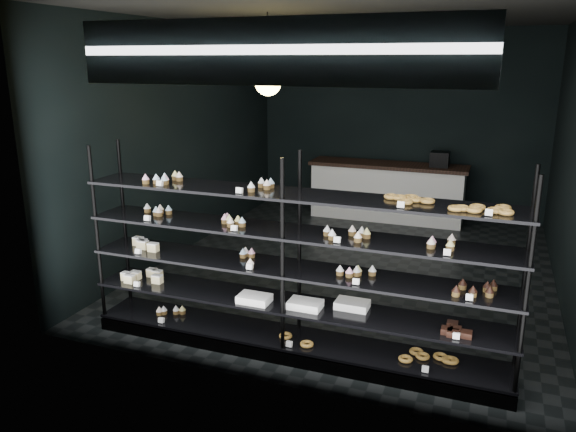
{
  "coord_description": "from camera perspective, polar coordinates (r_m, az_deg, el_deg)",
  "views": [
    {
      "loc": [
        1.69,
        -6.95,
        2.7
      ],
      "look_at": [
        -0.22,
        -1.9,
        1.18
      ],
      "focal_mm": 35.0,
      "sensor_mm": 36.0,
      "label": 1
    }
  ],
  "objects": [
    {
      "name": "service_counter",
      "position": [
        9.85,
        10.09,
        2.54
      ],
      "size": [
        2.66,
        0.65,
        1.23
      ],
      "color": "silver",
      "rests_on": "room"
    },
    {
      "name": "room",
      "position": [
        7.23,
        7.05,
        6.82
      ],
      "size": [
        5.01,
        6.01,
        3.2
      ],
      "color": "black",
      "rests_on": "ground"
    },
    {
      "name": "display_shelf",
      "position": [
        5.23,
        0.07,
        -7.61
      ],
      "size": [
        4.0,
        0.5,
        1.91
      ],
      "color": "black",
      "rests_on": "room"
    },
    {
      "name": "pendant_lamp",
      "position": [
        6.33,
        -2.05,
        13.43
      ],
      "size": [
        0.29,
        0.29,
        0.88
      ],
      "color": "black",
      "rests_on": "room"
    },
    {
      "name": "signage",
      "position": [
        4.36,
        -2.13,
        16.35
      ],
      "size": [
        3.3,
        0.05,
        0.5
      ],
      "color": "#0E0D42",
      "rests_on": "room"
    }
  ]
}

